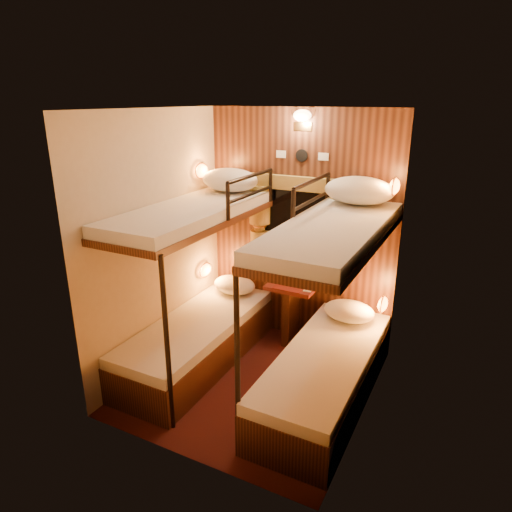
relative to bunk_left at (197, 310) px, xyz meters
The scene contains 22 objects.
floor 0.86m from the bunk_left, ahead, with size 2.10×2.10×0.00m, color #37110F.
ceiling 1.95m from the bunk_left, ahead, with size 2.10×2.10×0.00m, color silver.
wall_back 1.34m from the bunk_left, 56.56° to the left, with size 2.40×2.40×0.00m, color #C6B293.
wall_front 1.44m from the bunk_left, 59.93° to the right, with size 2.40×2.40×0.00m, color #C6B293.
wall_left 0.74m from the bunk_left, 168.93° to the right, with size 2.40×2.40×0.00m, color #C6B293.
wall_right 1.77m from the bunk_left, ahead, with size 2.40×2.40×0.00m, color #C6B293.
back_panel 1.33m from the bunk_left, 56.16° to the left, with size 2.00×0.03×2.40m, color black.
bunk_left is the anchor object (origin of this frame).
bunk_right 1.30m from the bunk_left, ahead, with size 0.72×1.90×1.82m.
window 1.30m from the bunk_left, 55.30° to the left, with size 1.00×0.12×0.79m.
curtains 1.32m from the bunk_left, 54.32° to the left, with size 1.10×0.22×1.00m.
back_fixtures 2.03m from the bunk_left, 55.16° to the left, with size 0.54×0.09×0.48m.
reading_lamps 1.13m from the bunk_left, 44.25° to the left, with size 2.00×0.20×1.25m.
table 1.02m from the bunk_left, 50.33° to the left, with size 0.50×0.34×0.66m.
bottle_left 1.05m from the bunk_left, 50.87° to the left, with size 0.07×0.07×0.23m.
bottle_right 1.04m from the bunk_left, 47.63° to the left, with size 0.07×0.07×0.23m.
sachet_a 1.11m from the bunk_left, 40.15° to the left, with size 0.08×0.06×0.01m, color silver.
sachet_b 1.16m from the bunk_left, 49.58° to the left, with size 0.07×0.05×0.01m, color silver.
pillow_lower_left 0.73m from the bunk_left, 90.17° to the left, with size 0.48×0.34×0.19m, color silver.
pillow_lower_right 1.45m from the bunk_left, 26.73° to the left, with size 0.49×0.35×0.19m, color silver.
pillow_upper_left 1.33m from the bunk_left, 90.19° to the left, with size 0.59×0.42×0.23m, color silver.
pillow_upper_right 1.87m from the bunk_left, 27.94° to the left, with size 0.62×0.44×0.24m, color silver.
Camera 1 is at (1.65, -3.19, 2.48)m, focal length 32.00 mm.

